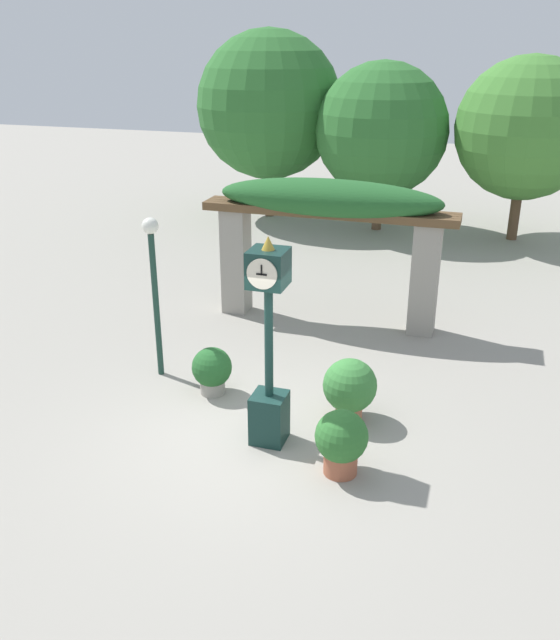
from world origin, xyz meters
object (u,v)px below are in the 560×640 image
object	(u,v)px
lamp_post	(154,274)
potted_plant_near_right	(350,387)
potted_plant_near_left	(212,369)
potted_plant_far_left	(341,440)
pedestal_clock	(269,354)

from	to	relation	value
lamp_post	potted_plant_near_right	bearing A→B (deg)	-8.38
potted_plant_near_left	potted_plant_far_left	distance (m)	2.84
potted_plant_far_left	lamp_post	world-z (taller)	lamp_post
pedestal_clock	lamp_post	xyz separation A→B (m)	(-2.38, 1.39, 0.44)
potted_plant_near_left	potted_plant_near_right	distance (m)	2.25
potted_plant_near_right	potted_plant_far_left	distance (m)	1.37
pedestal_clock	potted_plant_far_left	xyz separation A→B (m)	(1.12, -0.46, -0.85)
pedestal_clock	potted_plant_near_right	xyz separation A→B (m)	(0.95, 0.90, -0.82)
potted_plant_near_right	lamp_post	xyz separation A→B (m)	(-3.33, 0.49, 1.25)
potted_plant_near_left	potted_plant_far_left	bearing A→B (deg)	-31.71
potted_plant_near_right	lamp_post	bearing A→B (deg)	171.62
potted_plant_near_right	lamp_post	size ratio (longest dim) A/B	0.36
potted_plant_far_left	potted_plant_near_right	bearing A→B (deg)	97.47
potted_plant_near_left	pedestal_clock	bearing A→B (deg)	-38.65
potted_plant_far_left	lamp_post	distance (m)	4.17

